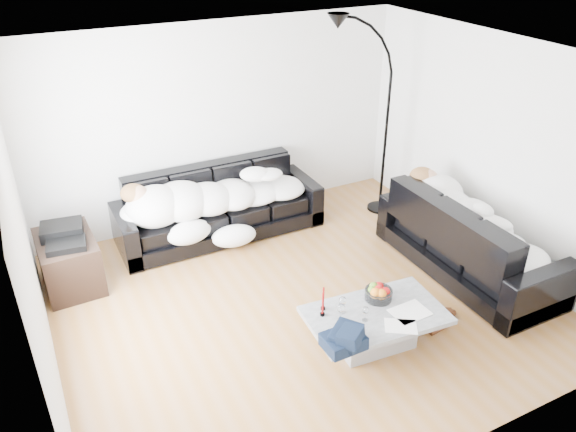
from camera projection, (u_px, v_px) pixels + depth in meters
name	position (u px, v px, depth m)	size (l,w,h in m)	color
ground	(300.00, 300.00, 6.12)	(5.00, 5.00, 0.00)	#98622D
wall_back	(220.00, 124.00, 7.25)	(5.00, 0.02, 2.60)	silver
wall_left	(28.00, 257.00, 4.50)	(0.02, 4.50, 2.60)	silver
wall_right	(492.00, 150.00, 6.49)	(0.02, 4.50, 2.60)	silver
ceiling	(304.00, 60.00, 4.87)	(5.00, 5.00, 0.00)	white
sofa_back	(219.00, 204.00, 7.18)	(2.61, 0.90, 0.85)	black
sofa_right	(470.00, 237.00, 6.41)	(2.25, 0.96, 0.91)	black
sleeper_back	(219.00, 191.00, 7.04)	(2.21, 0.76, 0.44)	white
sleeper_right	(473.00, 221.00, 6.32)	(1.93, 0.81, 0.47)	white
teal_cushion	(429.00, 193.00, 6.81)	(0.36, 0.30, 0.20)	#0D5660
coffee_table	(374.00, 329.00, 5.42)	(1.31, 0.77, 0.38)	#939699
fruit_bowl	(379.00, 292.00, 5.48)	(0.27, 0.27, 0.17)	white
wine_glass_a	(342.00, 305.00, 5.29)	(0.08, 0.08, 0.18)	white
wine_glass_b	(341.00, 313.00, 5.19)	(0.08, 0.08, 0.18)	white
wine_glass_c	(365.00, 314.00, 5.19)	(0.07, 0.07, 0.15)	white
candle_left	(323.00, 304.00, 5.23)	(0.05, 0.05, 0.26)	maroon
candle_right	(323.00, 299.00, 5.31)	(0.05, 0.05, 0.25)	maroon
newspaper_a	(410.00, 312.00, 5.33)	(0.35, 0.27, 0.01)	silver
newspaper_b	(401.00, 326.00, 5.15)	(0.29, 0.21, 0.01)	silver
navy_jacket	(350.00, 333.00, 4.81)	(0.37, 0.31, 0.19)	black
shoes	(439.00, 320.00, 5.76)	(0.40, 0.29, 0.09)	#472311
av_cabinet	(69.00, 262.00, 6.25)	(0.59, 0.86, 0.59)	black
stereo	(63.00, 234.00, 6.07)	(0.44, 0.34, 0.13)	black
floor_lamp	(386.00, 129.00, 7.40)	(0.87, 0.35, 2.38)	black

